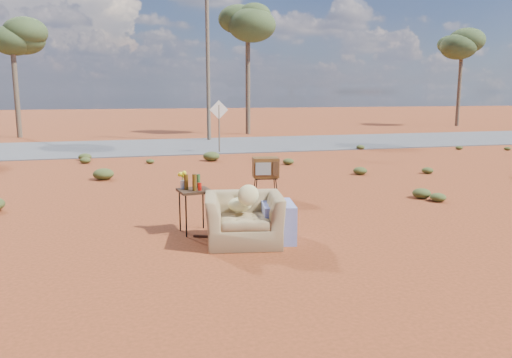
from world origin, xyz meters
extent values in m
plane|color=#963B1E|center=(0.00, 0.00, 0.00)|extent=(140.00, 140.00, 0.00)
cube|color=#565659|center=(0.00, 15.00, 0.02)|extent=(140.00, 7.00, 0.04)
imported|color=olive|center=(-0.49, -0.60, 0.56)|extent=(1.41, 1.04, 1.12)
ellipsoid|color=#D0C57F|center=(-0.54, -0.53, 0.65)|extent=(0.41, 0.41, 0.24)
ellipsoid|color=#D0C57F|center=(-0.47, -0.82, 0.87)|extent=(0.36, 0.18, 0.36)
cube|color=navy|center=(0.11, -0.58, 0.33)|extent=(0.67, 0.91, 0.66)
cube|color=black|center=(0.88, 2.85, 0.49)|extent=(0.60, 0.49, 0.03)
cylinder|color=black|center=(0.60, 2.70, 0.25)|extent=(0.03, 0.03, 0.49)
cylinder|color=black|center=(1.10, 2.62, 0.25)|extent=(0.03, 0.03, 0.49)
cylinder|color=black|center=(0.66, 3.08, 0.25)|extent=(0.03, 0.03, 0.49)
cylinder|color=black|center=(1.16, 3.00, 0.25)|extent=(0.03, 0.03, 0.49)
cube|color=brown|center=(0.88, 2.85, 0.74)|extent=(0.68, 0.56, 0.47)
cube|color=gray|center=(0.76, 2.62, 0.74)|extent=(0.36, 0.08, 0.30)
cube|color=#472D19|center=(1.05, 2.57, 0.74)|extent=(0.14, 0.04, 0.34)
cube|color=#331E12|center=(-1.20, 0.25, 0.78)|extent=(0.63, 0.63, 0.04)
cylinder|color=black|center=(-1.39, 0.00, 0.39)|extent=(0.03, 0.03, 0.78)
cylinder|color=black|center=(-0.95, 0.06, 0.39)|extent=(0.03, 0.03, 0.78)
cylinder|color=black|center=(-1.45, 0.44, 0.39)|extent=(0.03, 0.03, 0.78)
cylinder|color=black|center=(-1.01, 0.50, 0.39)|extent=(0.03, 0.03, 0.78)
cylinder|color=#4D310C|center=(-1.34, 0.28, 0.94)|extent=(0.08, 0.08, 0.29)
cylinder|color=#4D310C|center=(-1.21, 0.16, 0.95)|extent=(0.07, 0.07, 0.31)
cylinder|color=#2C5323|center=(-1.11, 0.37, 0.93)|extent=(0.07, 0.07, 0.27)
cylinder|color=red|center=(-1.12, 0.15, 0.87)|extent=(0.07, 0.07, 0.14)
cylinder|color=silver|center=(-1.39, 0.39, 0.88)|extent=(0.09, 0.09, 0.16)
ellipsoid|color=yellow|center=(-1.39, 0.39, 1.04)|extent=(0.18, 0.18, 0.13)
cylinder|color=#512B15|center=(-0.51, -0.33, 0.02)|extent=(1.53, 0.64, 0.04)
cylinder|color=brown|center=(1.50, 12.00, 1.00)|extent=(0.06, 0.06, 2.00)
cube|color=silver|center=(1.50, 12.00, 1.80)|extent=(0.78, 0.04, 0.78)
cylinder|color=brown|center=(-8.00, 22.00, 3.00)|extent=(0.28, 0.28, 6.00)
ellipsoid|color=#43572D|center=(-8.00, 22.00, 5.50)|extent=(3.20, 3.20, 2.20)
cylinder|color=brown|center=(5.00, 21.00, 3.50)|extent=(0.28, 0.28, 7.00)
ellipsoid|color=#43572D|center=(5.00, 21.00, 6.50)|extent=(3.20, 3.20, 2.20)
cylinder|color=brown|center=(22.00, 24.00, 3.25)|extent=(0.28, 0.28, 6.50)
ellipsoid|color=#43572D|center=(22.00, 24.00, 6.00)|extent=(3.20, 3.20, 2.20)
cylinder|color=brown|center=(2.00, 17.50, 4.00)|extent=(0.20, 0.20, 8.00)
ellipsoid|color=#454C21|center=(4.50, 1.80, 0.12)|extent=(0.44, 0.44, 0.24)
ellipsoid|color=#454C21|center=(-3.00, 6.50, 0.17)|extent=(0.60, 0.60, 0.33)
ellipsoid|color=#454C21|center=(6.80, 5.00, 0.10)|extent=(0.36, 0.36, 0.20)
ellipsoid|color=#454C21|center=(3.20, 8.00, 0.11)|extent=(0.40, 0.40, 0.22)
ellipsoid|color=#454C21|center=(-1.50, 9.50, 0.08)|extent=(0.30, 0.30, 0.17)
camera|label=1|loc=(-2.41, -8.53, 2.53)|focal=35.00mm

